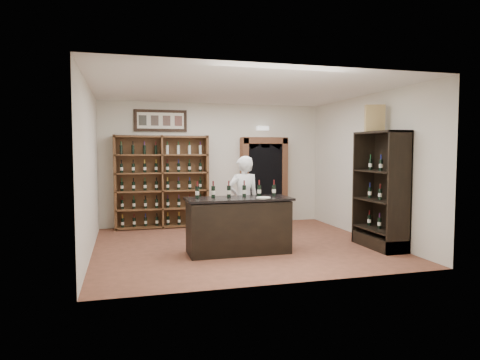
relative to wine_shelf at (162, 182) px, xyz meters
name	(u,v)px	position (x,y,z in m)	size (l,w,h in m)	color
floor	(240,245)	(1.30, -2.33, -1.10)	(5.50, 5.50, 0.00)	brown
ceiling	(240,90)	(1.30, -2.33, 1.90)	(5.50, 5.50, 0.00)	white
wall_back	(214,164)	(1.30, 0.17, 0.40)	(5.50, 0.04, 3.00)	beige
wall_left	(90,170)	(-1.45, -2.33, 0.40)	(0.04, 5.00, 3.00)	beige
wall_right	(367,167)	(4.05, -2.33, 0.40)	(0.04, 5.00, 3.00)	beige
wine_shelf	(162,182)	(0.00, 0.00, 0.00)	(2.20, 0.38, 2.20)	brown
framed_picture	(161,121)	(0.00, 0.14, 1.45)	(1.25, 0.04, 0.52)	black
arched_doorway	(264,178)	(2.55, 0.00, 0.04)	(1.17, 0.35, 2.17)	black
emergency_light	(263,128)	(2.55, 0.09, 1.30)	(0.30, 0.10, 0.10)	white
tasting_counter	(238,226)	(1.10, -2.93, -0.61)	(1.88, 0.78, 1.00)	black
counter_bottle_0	(197,192)	(0.38, -2.80, 0.01)	(0.07, 0.07, 0.30)	black
counter_bottle_1	(213,192)	(0.67, -2.80, 0.01)	(0.07, 0.07, 0.30)	black
counter_bottle_2	(229,191)	(0.96, -2.80, 0.01)	(0.07, 0.07, 0.30)	black
counter_bottle_3	(244,191)	(1.24, -2.80, 0.01)	(0.07, 0.07, 0.30)	black
counter_bottle_4	(259,190)	(1.53, -2.80, 0.01)	(0.07, 0.07, 0.30)	black
counter_bottle_5	(274,190)	(1.82, -2.80, 0.01)	(0.07, 0.07, 0.30)	black
side_cabinet	(381,208)	(3.82, -3.23, -0.35)	(0.48, 1.20, 2.20)	black
shopkeeper	(243,201)	(1.37, -2.32, -0.23)	(0.63, 0.42, 1.74)	white
plate	(263,198)	(1.50, -3.14, -0.09)	(0.25, 0.25, 0.02)	silver
wine_crate	(375,118)	(3.78, -3.02, 1.35)	(0.36, 0.15, 0.51)	tan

